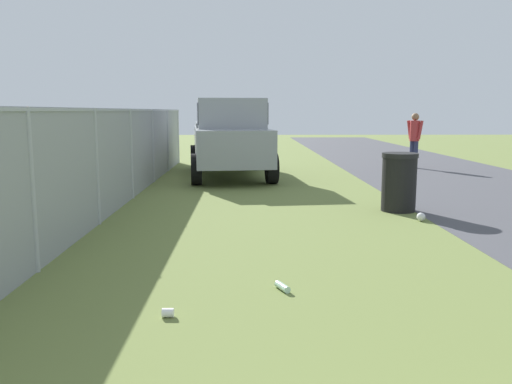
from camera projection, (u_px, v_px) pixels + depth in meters
The scene contains 7 objects.
pickup_truck at pixel (230, 136), 14.03m from camera, with size 5.02×2.51×2.09m.
trash_bin at pixel (399, 182), 9.31m from camera, with size 0.63×0.63×1.04m.
pedestrian at pixel (414, 136), 16.32m from camera, with size 0.41×0.42×1.71m.
fence_section at pixel (116, 156), 9.35m from camera, with size 17.47×0.07×1.82m.
litter_bag_midfield_b at pixel (421, 217), 8.49m from camera, with size 0.14×0.14×0.14m, color silver.
litter_bottle_far_scatter at pixel (282, 287), 5.22m from camera, with size 0.07×0.07×0.22m, color #B2D8BF.
litter_cup_midfield_a at pixel (168, 313), 4.53m from camera, with size 0.08×0.08×0.10m, color white.
Camera 1 is at (0.50, 1.31, 1.77)m, focal length 36.67 mm.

